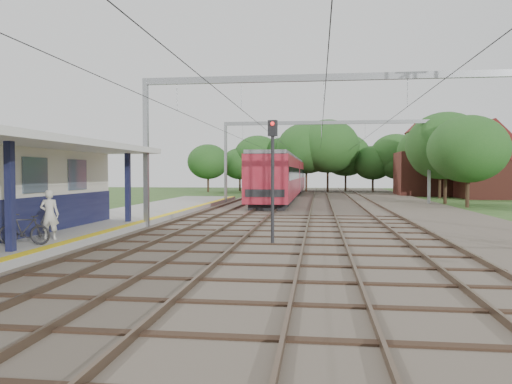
{
  "coord_description": "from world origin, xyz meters",
  "views": [
    {
      "loc": [
        3.0,
        -7.43,
        2.64
      ],
      "look_at": [
        -0.35,
        19.09,
        1.6
      ],
      "focal_mm": 35.0,
      "sensor_mm": 36.0,
      "label": 1
    }
  ],
  "objects_px": {
    "signal_post": "(273,166)",
    "train": "(285,176)",
    "person": "(49,215)",
    "bicycle": "(24,229)"
  },
  "relations": [
    {
      "from": "signal_post",
      "to": "train",
      "type": "bearing_deg",
      "value": 107.33
    },
    {
      "from": "person",
      "to": "bicycle",
      "type": "relative_size",
      "value": 1.04
    },
    {
      "from": "bicycle",
      "to": "signal_post",
      "type": "distance_m",
      "value": 8.48
    },
    {
      "from": "person",
      "to": "bicycle",
      "type": "height_order",
      "value": "person"
    },
    {
      "from": "bicycle",
      "to": "signal_post",
      "type": "relative_size",
      "value": 0.37
    },
    {
      "from": "person",
      "to": "bicycle",
      "type": "distance_m",
      "value": 1.35
    },
    {
      "from": "train",
      "to": "signal_post",
      "type": "distance_m",
      "value": 33.8
    },
    {
      "from": "train",
      "to": "person",
      "type": "bearing_deg",
      "value": -98.97
    },
    {
      "from": "signal_post",
      "to": "bicycle",
      "type": "bearing_deg",
      "value": -143.16
    },
    {
      "from": "person",
      "to": "train",
      "type": "xyz_separation_m",
      "value": [
        5.63,
        35.62,
        1.04
      ]
    }
  ]
}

